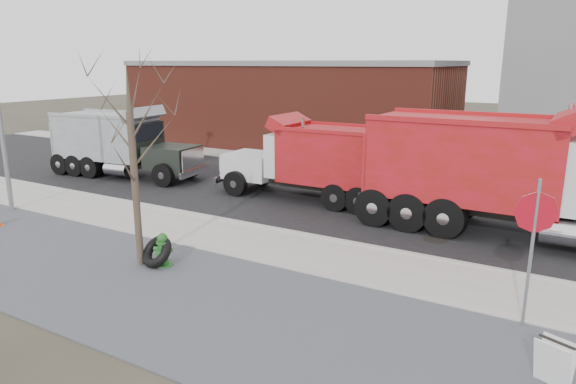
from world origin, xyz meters
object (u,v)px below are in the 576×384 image
Objects in this scene: fire_hydrant at (163,251)px; stop_sign at (534,229)px; truck_tire at (157,252)px; dump_truck_red_b at (320,159)px; sandwich_board at (554,363)px; dump_truck_grey at (120,141)px; dump_truck_red_a at (511,171)px.

stop_sign is at bearing -4.63° from fire_hydrant.
dump_truck_red_b reaches higher than truck_tire.
dump_truck_grey reaches higher than sandwich_board.
dump_truck_grey reaches higher than dump_truck_red_b.
dump_truck_red_a is 1.32× the size of dump_truck_red_b.
fire_hydrant reaches higher than truck_tire.
fire_hydrant is 0.88× the size of truck_tire.
dump_truck_red_b reaches higher than fire_hydrant.
truck_tire reaches higher than sandwich_board.
sandwich_board is 20.03m from dump_truck_grey.
stop_sign is 10.21m from dump_truck_red_b.
truck_tire is at bearing -161.78° from sandwich_board.
sandwich_board is 12.02m from dump_truck_red_b.
fire_hydrant is 9.12m from sandwich_board.
truck_tire is 11.75m from dump_truck_grey.
truck_tire is 10.48m from dump_truck_red_a.
stop_sign is at bearing -24.25° from dump_truck_grey.
dump_truck_red_a is 16.65m from dump_truck_grey.
truck_tire is 0.14× the size of dump_truck_red_b.
dump_truck_grey is at bearing -179.63° from dump_truck_red_a.
dump_truck_red_b is 1.04× the size of dump_truck_grey.
dump_truck_red_b is (0.77, 7.87, 1.23)m from truck_tire.
stop_sign is 0.42× the size of dump_truck_grey.
sandwich_board is (0.64, -1.90, -1.63)m from stop_sign.
dump_truck_red_b reaches higher than sandwich_board.
truck_tire is 0.14× the size of dump_truck_grey.
sandwich_board is 0.08× the size of dump_truck_red_a.
sandwich_board is at bearing 134.85° from dump_truck_red_b.
sandwich_board is at bearing -17.09° from fire_hydrant.
sandwich_board is (9.24, -0.56, 0.03)m from truck_tire.
truck_tire is at bearing -135.57° from dump_truck_red_a.
stop_sign is 3.81× the size of sandwich_board.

